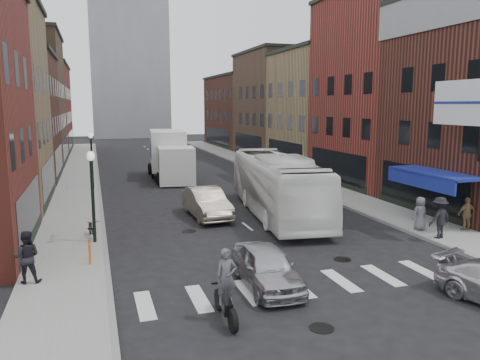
# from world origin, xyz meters

# --- Properties ---
(ground) EXTENTS (160.00, 160.00, 0.00)m
(ground) POSITION_xyz_m (0.00, 0.00, 0.00)
(ground) COLOR black
(ground) RESTS_ON ground
(sidewalk_left) EXTENTS (3.00, 74.00, 0.15)m
(sidewalk_left) POSITION_xyz_m (-8.50, 22.00, 0.07)
(sidewalk_left) COLOR gray
(sidewalk_left) RESTS_ON ground
(sidewalk_right) EXTENTS (3.00, 74.00, 0.15)m
(sidewalk_right) POSITION_xyz_m (8.50, 22.00, 0.07)
(sidewalk_right) COLOR gray
(sidewalk_right) RESTS_ON ground
(curb_left) EXTENTS (0.20, 74.00, 0.16)m
(curb_left) POSITION_xyz_m (-7.00, 22.00, 0.00)
(curb_left) COLOR gray
(curb_left) RESTS_ON ground
(curb_right) EXTENTS (0.20, 74.00, 0.16)m
(curb_right) POSITION_xyz_m (7.00, 22.00, 0.00)
(curb_right) COLOR gray
(curb_right) RESTS_ON ground
(crosswalk_stripes) EXTENTS (12.00, 2.20, 0.01)m
(crosswalk_stripes) POSITION_xyz_m (0.00, -3.00, 0.00)
(crosswalk_stripes) COLOR silver
(crosswalk_stripes) RESTS_ON ground
(bldg_left_far_a) EXTENTS (10.30, 12.20, 13.30)m
(bldg_left_far_a) POSITION_xyz_m (-14.99, 35.00, 6.65)
(bldg_left_far_a) COLOR #513928
(bldg_left_far_a) RESTS_ON ground
(bldg_left_far_b) EXTENTS (10.30, 16.20, 11.30)m
(bldg_left_far_b) POSITION_xyz_m (-14.99, 49.00, 5.65)
(bldg_left_far_b) COLOR maroon
(bldg_left_far_b) RESTS_ON ground
(bldg_right_mid_a) EXTENTS (10.30, 10.20, 14.30)m
(bldg_right_mid_a) POSITION_xyz_m (15.00, 14.00, 7.15)
(bldg_right_mid_a) COLOR maroon
(bldg_right_mid_a) RESTS_ON ground
(bldg_right_mid_b) EXTENTS (10.30, 10.20, 11.30)m
(bldg_right_mid_b) POSITION_xyz_m (14.99, 24.00, 5.65)
(bldg_right_mid_b) COLOR olive
(bldg_right_mid_b) RESTS_ON ground
(bldg_right_far_a) EXTENTS (10.30, 12.20, 12.30)m
(bldg_right_far_a) POSITION_xyz_m (14.99, 35.00, 6.15)
(bldg_right_far_a) COLOR #513928
(bldg_right_far_a) RESTS_ON ground
(bldg_right_far_b) EXTENTS (10.30, 16.20, 10.30)m
(bldg_right_far_b) POSITION_xyz_m (14.99, 49.00, 5.15)
(bldg_right_far_b) COLOR #462019
(bldg_right_far_b) RESTS_ON ground
(awning_blue) EXTENTS (1.80, 5.00, 0.78)m
(awning_blue) POSITION_xyz_m (8.93, 2.50, 2.63)
(awning_blue) COLOR navy
(awning_blue) RESTS_ON ground
(billboard_sign) EXTENTS (1.52, 3.00, 3.70)m
(billboard_sign) POSITION_xyz_m (8.59, 0.50, 6.13)
(billboard_sign) COLOR black
(billboard_sign) RESTS_ON ground
(distant_tower) EXTENTS (14.00, 14.00, 50.00)m
(distant_tower) POSITION_xyz_m (0.00, 78.00, 25.00)
(distant_tower) COLOR #9399A0
(distant_tower) RESTS_ON ground
(streetlamp_near) EXTENTS (0.32, 1.22, 4.11)m
(streetlamp_near) POSITION_xyz_m (-7.40, 4.00, 2.91)
(streetlamp_near) COLOR black
(streetlamp_near) RESTS_ON ground
(streetlamp_far) EXTENTS (0.32, 1.22, 4.11)m
(streetlamp_far) POSITION_xyz_m (-7.40, 18.00, 2.91)
(streetlamp_far) COLOR black
(streetlamp_far) RESTS_ON ground
(bike_rack) EXTENTS (0.08, 0.68, 0.80)m
(bike_rack) POSITION_xyz_m (-7.60, 1.30, 0.55)
(bike_rack) COLOR #D8590C
(bike_rack) RESTS_ON sidewalk_left
(box_truck) EXTENTS (3.35, 9.32, 3.96)m
(box_truck) POSITION_xyz_m (-1.25, 21.52, 1.96)
(box_truck) COLOR silver
(box_truck) RESTS_ON ground
(motorcycle_rider) EXTENTS (0.63, 2.11, 2.15)m
(motorcycle_rider) POSITION_xyz_m (-3.90, -4.79, 1.01)
(motorcycle_rider) COLOR black
(motorcycle_rider) RESTS_ON ground
(transit_bus) EXTENTS (4.46, 12.48, 3.40)m
(transit_bus) POSITION_xyz_m (2.39, 6.98, 1.70)
(transit_bus) COLOR white
(transit_bus) RESTS_ON ground
(sedan_left_near) EXTENTS (1.78, 4.17, 1.40)m
(sedan_left_near) POSITION_xyz_m (-1.90, -2.72, 0.70)
(sedan_left_near) COLOR #B1B2B6
(sedan_left_near) RESTS_ON ground
(sedan_left_far) EXTENTS (1.91, 4.93, 1.60)m
(sedan_left_far) POSITION_xyz_m (-1.50, 7.58, 0.80)
(sedan_left_far) COLOR #B6A993
(sedan_left_far) RESTS_ON ground
(parked_bicycle) EXTENTS (0.80, 1.62, 0.81)m
(parked_bicycle) POSITION_xyz_m (-7.50, 4.91, 0.56)
(parked_bicycle) COLOR black
(parked_bicycle) RESTS_ON sidewalk_left
(ped_left_solo) EXTENTS (0.92, 0.58, 1.80)m
(ped_left_solo) POSITION_xyz_m (-9.60, -0.29, 1.05)
(ped_left_solo) COLOR black
(ped_left_solo) RESTS_ON sidewalk_left
(ped_right_a) EXTENTS (1.32, 0.84, 1.89)m
(ped_right_a) POSITION_xyz_m (7.44, -0.04, 1.09)
(ped_right_a) COLOR black
(ped_right_a) RESTS_ON sidewalk_right
(ped_right_b) EXTENTS (0.99, 0.57, 1.62)m
(ped_right_b) POSITION_xyz_m (9.60, 0.63, 0.96)
(ped_right_b) COLOR olive
(ped_right_b) RESTS_ON sidewalk_right
(ped_right_c) EXTENTS (0.84, 0.60, 1.61)m
(ped_right_c) POSITION_xyz_m (7.53, 1.39, 0.96)
(ped_right_c) COLOR #5A5D62
(ped_right_c) RESTS_ON sidewalk_right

